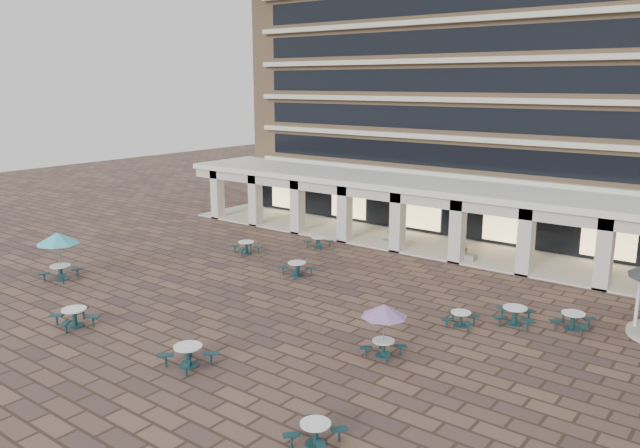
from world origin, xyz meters
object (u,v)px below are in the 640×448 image
at_px(picnic_table_1, 188,354).
at_px(planter_left, 393,240).
at_px(picnic_table_0, 74,316).
at_px(picnic_table_2, 315,431).
at_px(planter_right, 464,253).

xyz_separation_m(picnic_table_1, planter_left, (-2.88, 20.21, 0.07)).
distance_m(picnic_table_1, planter_left, 20.42).
xyz_separation_m(picnic_table_0, picnic_table_2, (14.55, -0.85, -0.06)).
xyz_separation_m(picnic_table_1, picnic_table_2, (7.28, -1.26, -0.07)).
height_order(picnic_table_0, planter_left, planter_left).
bearing_deg(planter_left, picnic_table_2, -64.68).
distance_m(picnic_table_0, picnic_table_2, 14.58).
distance_m(picnic_table_0, planter_right, 22.72).
bearing_deg(picnic_table_0, picnic_table_1, 15.78).
height_order(picnic_table_0, planter_right, planter_right).
bearing_deg(planter_right, picnic_table_2, -76.85).
distance_m(planter_left, planter_right, 5.14).
height_order(picnic_table_0, picnic_table_2, picnic_table_0).
relative_size(picnic_table_0, planter_right, 1.41).
distance_m(picnic_table_0, planter_left, 21.09).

